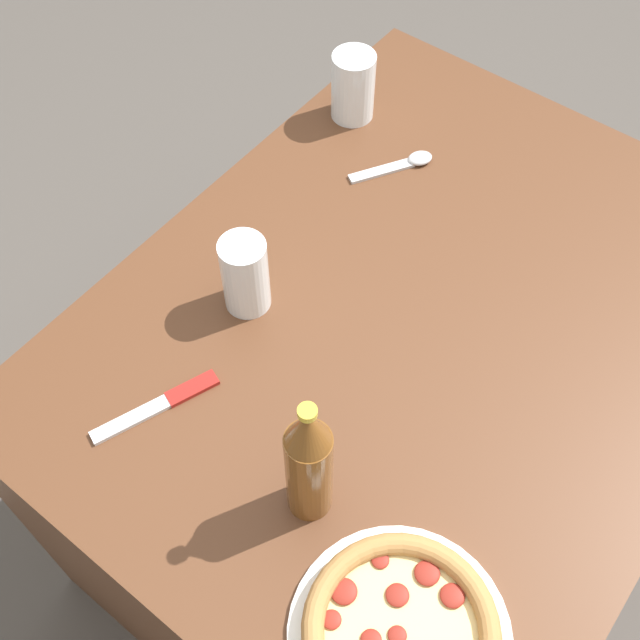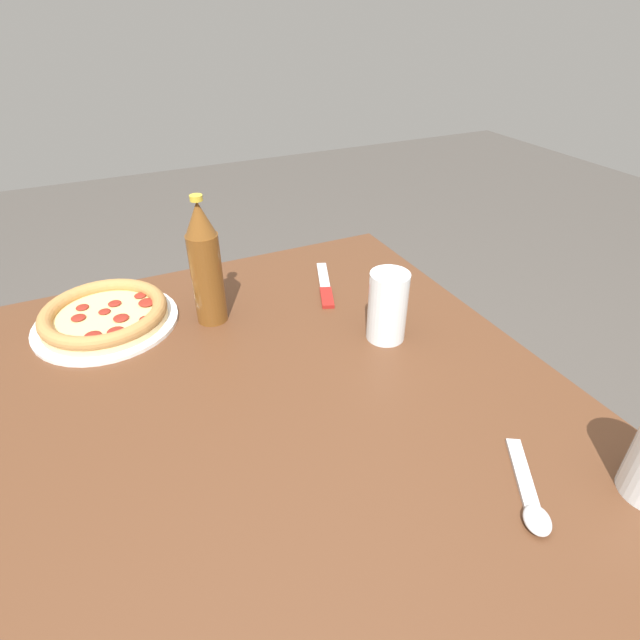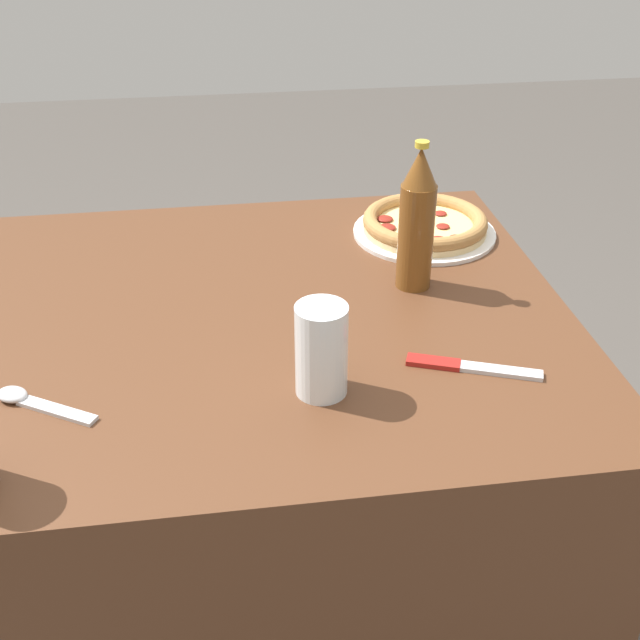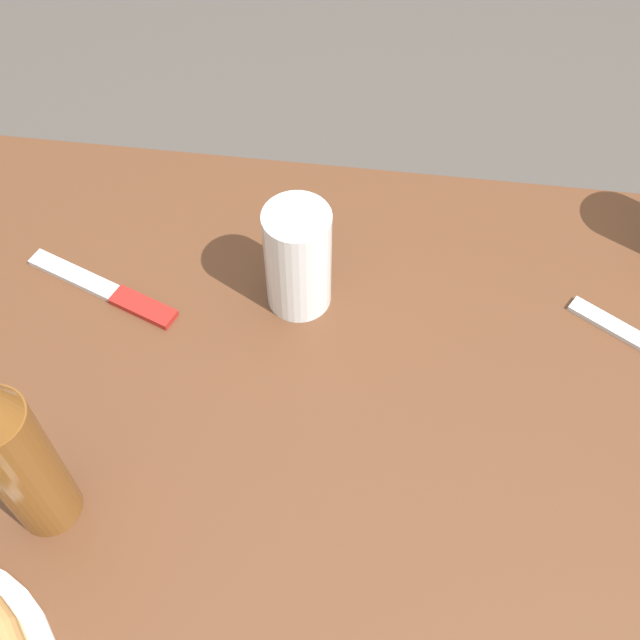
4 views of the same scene
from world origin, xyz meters
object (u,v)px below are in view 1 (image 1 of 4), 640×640
glass_red_wine (353,88)px  spoon (405,163)px  glass_water (245,276)px  knife (162,404)px  pizza_veggie (401,632)px  beer_bottle (309,462)px

glass_red_wine → spoon: glass_red_wine is taller
glass_water → knife: size_ratio=0.71×
glass_water → glass_red_wine: bearing=16.0°
knife → spoon: (0.62, -0.00, 0.00)m
glass_red_wine → spoon: bearing=-108.1°
pizza_veggie → glass_water: (0.27, 0.48, 0.04)m
spoon → glass_red_wine: bearing=71.9°
glass_water → spoon: size_ratio=0.91×
glass_red_wine → pizza_veggie: bearing=-140.0°
knife → spoon: bearing=-0.4°
glass_red_wine → beer_bottle: size_ratio=0.51×
pizza_veggie → beer_bottle: beer_bottle is taller
glass_red_wine → knife: (-0.67, -0.15, -0.06)m
beer_bottle → pizza_veggie: bearing=-110.0°
pizza_veggie → beer_bottle: (0.07, 0.19, 0.10)m
glass_water → spoon: (0.40, -0.03, -0.06)m
beer_bottle → knife: beer_bottle is taller
glass_red_wine → beer_bottle: 0.77m
pizza_veggie → knife: size_ratio=1.44×
pizza_veggie → beer_bottle: bearing=70.0°
glass_water → beer_bottle: 0.35m
beer_bottle → spoon: 0.66m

